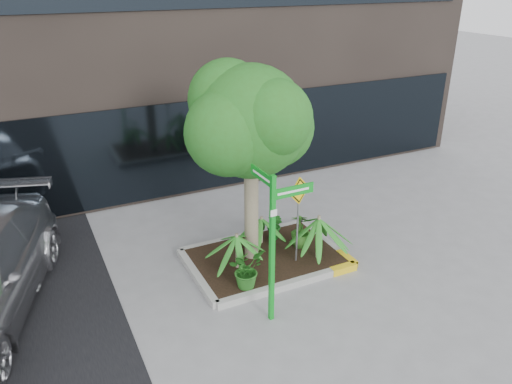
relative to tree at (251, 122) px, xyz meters
name	(u,v)px	position (x,y,z in m)	size (l,w,h in m)	color
ground	(263,270)	(0.07, -0.46, -3.17)	(80.00, 80.00, 0.00)	gray
planter	(267,258)	(0.30, -0.19, -3.07)	(3.35, 2.36, 0.15)	#9E9E99
tree	(251,122)	(0.00, 0.00, 0.00)	(2.90, 2.57, 4.35)	gray
palm_front	(319,218)	(1.26, -0.70, -2.08)	(1.13, 1.13, 1.26)	gray
palm_left	(237,236)	(-0.47, -0.31, -2.28)	(0.89, 0.89, 0.99)	gray
palm_back	(261,218)	(0.45, 0.40, -2.41)	(0.75, 0.75, 0.83)	gray
shrub_a	(246,269)	(-0.59, -1.01, -2.64)	(0.69, 0.69, 0.76)	#21601B
shrub_b	(301,230)	(1.18, -0.12, -2.62)	(0.45, 0.45, 0.80)	#316E21
shrub_c	(243,266)	(-0.55, -0.77, -2.71)	(0.33, 0.33, 0.63)	#307123
shrub_d	(275,226)	(0.81, 0.41, -2.67)	(0.39, 0.39, 0.70)	#1B601C
street_sign_post	(274,232)	(-0.48, -1.90, -1.41)	(0.84, 0.83, 2.85)	#0E9B1F
cattle_sign	(299,205)	(0.78, -0.63, -1.71)	(0.57, 0.21, 1.95)	slate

